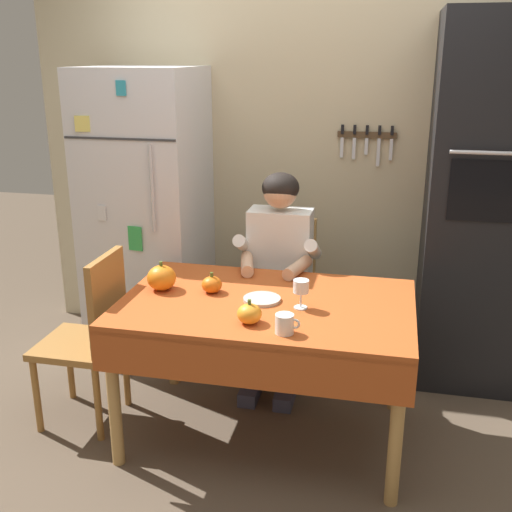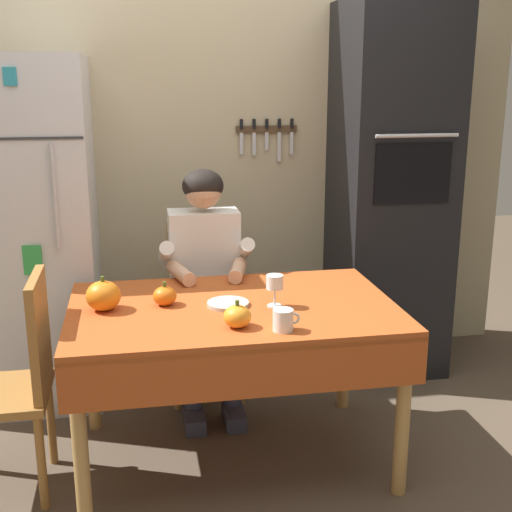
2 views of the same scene
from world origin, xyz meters
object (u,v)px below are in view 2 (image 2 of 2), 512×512
at_px(chair_left_side, 17,376).
at_px(serving_tray, 228,304).
at_px(refrigerator, 29,233).
at_px(pumpkin_medium, 103,296).
at_px(chair_behind_person, 203,300).
at_px(wall_oven, 390,192).
at_px(pumpkin_small, 165,296).
at_px(coffee_mug, 284,320).
at_px(wine_glass, 275,284).
at_px(pumpkin_large, 237,316).
at_px(seated_person, 206,269).
at_px(dining_table, 234,325).

distance_m(chair_left_side, serving_tray, 0.91).
bearing_deg(refrigerator, serving_tray, -42.93).
bearing_deg(pumpkin_medium, chair_behind_person, 56.38).
distance_m(wall_oven, pumpkin_small, 1.61).
bearing_deg(coffee_mug, chair_behind_person, 100.42).
relative_size(wall_oven, wine_glass, 15.04).
relative_size(pumpkin_large, serving_tray, 0.62).
distance_m(refrigerator, seated_person, 0.95).
bearing_deg(pumpkin_medium, chair_left_side, -164.76).
bearing_deg(coffee_mug, pumpkin_large, 158.41).
bearing_deg(wall_oven, seated_person, -163.88).
bearing_deg(chair_left_side, chair_behind_person, 44.58).
xyz_separation_m(dining_table, pumpkin_small, (-0.29, 0.07, 0.13)).
relative_size(coffee_mug, pumpkin_small, 1.03).
height_order(chair_left_side, coffee_mug, chair_left_side).
bearing_deg(dining_table, coffee_mug, -64.44).
relative_size(dining_table, coffee_mug, 13.00).
height_order(pumpkin_medium, serving_tray, pumpkin_medium).
height_order(wall_oven, pumpkin_medium, wall_oven).
xyz_separation_m(refrigerator, chair_left_side, (0.05, -0.92, -0.39)).
bearing_deg(serving_tray, chair_left_side, -176.01).
bearing_deg(wall_oven, dining_table, -138.69).
bearing_deg(dining_table, chair_behind_person, 93.89).
height_order(wall_oven, pumpkin_large, wall_oven).
distance_m(dining_table, pumpkin_large, 0.28).
relative_size(dining_table, wine_glass, 10.03).
xyz_separation_m(wall_oven, pumpkin_small, (-1.34, -0.85, -0.27)).
xyz_separation_m(pumpkin_large, pumpkin_small, (-0.27, 0.32, -0.00)).
xyz_separation_m(chair_behind_person, pumpkin_large, (0.03, -1.04, 0.27)).
relative_size(wall_oven, seated_person, 1.69).
bearing_deg(pumpkin_large, seated_person, 92.21).
bearing_deg(wine_glass, refrigerator, 140.95).
relative_size(seated_person, wine_glass, 8.92).
relative_size(chair_behind_person, serving_tray, 5.15).
bearing_deg(wine_glass, seated_person, 109.79).
bearing_deg(refrigerator, chair_behind_person, -5.77).
relative_size(refrigerator, wine_glass, 12.89).
xyz_separation_m(dining_table, chair_left_side, (-0.90, -0.04, -0.14)).
height_order(wall_oven, wine_glass, wall_oven).
bearing_deg(wine_glass, coffee_mug, -94.95).
height_order(seated_person, chair_left_side, seated_person).
height_order(seated_person, wine_glass, seated_person).
bearing_deg(coffee_mug, dining_table, 115.56).
xyz_separation_m(dining_table, serving_tray, (-0.02, 0.02, 0.09)).
xyz_separation_m(wine_glass, pumpkin_medium, (-0.72, 0.08, -0.04)).
distance_m(pumpkin_medium, pumpkin_small, 0.26).
relative_size(pumpkin_small, serving_tray, 0.58).
distance_m(dining_table, chair_left_side, 0.91).
distance_m(chair_behind_person, coffee_mug, 1.16).
relative_size(refrigerator, dining_table, 1.29).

